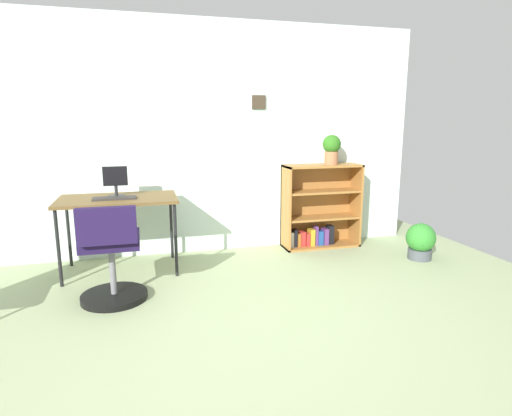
{
  "coord_description": "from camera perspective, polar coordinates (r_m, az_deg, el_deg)",
  "views": [
    {
      "loc": [
        -0.45,
        -2.41,
        1.41
      ],
      "look_at": [
        0.53,
        1.22,
        0.64
      ],
      "focal_mm": 29.77,
      "sensor_mm": 36.0,
      "label": 1
    }
  ],
  "objects": [
    {
      "name": "desk",
      "position": [
        4.15,
        -18.03,
        0.61
      ],
      "size": [
        1.07,
        0.64,
        0.71
      ],
      "color": "brown",
      "rests_on": "ground_plane"
    },
    {
      "name": "potted_plant_floor",
      "position": [
        4.71,
        21.24,
        -4.12
      ],
      "size": [
        0.3,
        0.3,
        0.38
      ],
      "color": "#474C51",
      "rests_on": "ground_plane"
    },
    {
      "name": "monitor",
      "position": [
        4.17,
        -18.35,
        3.4
      ],
      "size": [
        0.22,
        0.16,
        0.29
      ],
      "color": "#262628",
      "rests_on": "desk"
    },
    {
      "name": "ground_plane",
      "position": [
        2.83,
        -4.23,
        -18.31
      ],
      "size": [
        6.24,
        6.24,
        0.0
      ],
      "primitive_type": "plane",
      "color": "#9BAA7C"
    },
    {
      "name": "keyboard",
      "position": [
        4.06,
        -18.47,
        1.27
      ],
      "size": [
        0.38,
        0.14,
        0.02
      ],
      "primitive_type": "cube",
      "color": "#2E2B28",
      "rests_on": "desk"
    },
    {
      "name": "bookshelf_low",
      "position": [
        4.87,
        8.4,
        -0.21
      ],
      "size": [
        0.87,
        0.3,
        0.94
      ],
      "color": "#9F6A32",
      "rests_on": "ground_plane"
    },
    {
      "name": "potted_plant_on_shelf",
      "position": [
        4.77,
        10.13,
        7.92
      ],
      "size": [
        0.2,
        0.2,
        0.33
      ],
      "color": "#9E6642",
      "rests_on": "bookshelf_low"
    },
    {
      "name": "wall_back",
      "position": [
        4.59,
        -9.65,
        9.07
      ],
      "size": [
        5.2,
        0.12,
        2.44
      ],
      "color": "silver",
      "rests_on": "ground_plane"
    },
    {
      "name": "office_chair",
      "position": [
        3.51,
        -18.87,
        -6.49
      ],
      "size": [
        0.52,
        0.55,
        0.81
      ],
      "color": "black",
      "rests_on": "ground_plane"
    }
  ]
}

